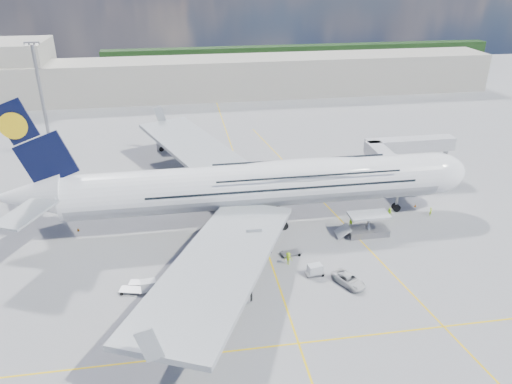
{
  "coord_description": "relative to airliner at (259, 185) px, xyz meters",
  "views": [
    {
      "loc": [
        -12.14,
        -63.69,
        40.97
      ],
      "look_at": [
        -0.5,
        8.0,
        6.54
      ],
      "focal_mm": 35.0,
      "sensor_mm": 36.0,
      "label": 1
    }
  ],
  "objects": [
    {
      "name": "ground",
      "position": [
        -0.26,
        -10.0,
        -6.87
      ],
      "size": [
        300.0,
        300.0,
        0.0
      ],
      "primitive_type": "plane",
      "color": "gray",
      "rests_on": "ground"
    },
    {
      "name": "taxi_line_main",
      "position": [
        -0.26,
        -10.0,
        -6.86
      ],
      "size": [
        0.25,
        220.0,
        0.01
      ],
      "primitive_type": "cube",
      "color": "yellow",
      "rests_on": "ground"
    },
    {
      "name": "taxi_line_cross",
      "position": [
        -0.26,
        -30.0,
        -6.86
      ],
      "size": [
        120.0,
        0.25,
        0.01
      ],
      "primitive_type": "cube",
      "color": "yellow",
      "rests_on": "ground"
    },
    {
      "name": "taxi_line_diag",
      "position": [
        13.74,
        -0.0,
        -6.86
      ],
      "size": [
        14.16,
        99.06,
        0.01
      ],
      "primitive_type": "cube",
      "rotation": [
        0.0,
        0.0,
        0.14
      ],
      "color": "yellow",
      "rests_on": "ground"
    },
    {
      "name": "airliner",
      "position": [
        0.0,
        0.0,
        0.0
      ],
      "size": [
        77.26,
        79.15,
        23.71
      ],
      "color": "white",
      "rests_on": "ground"
    },
    {
      "name": "jet_bridge",
      "position": [
        29.55,
        10.94,
        -0.02
      ],
      "size": [
        18.8,
        12.1,
        8.5
      ],
      "color": "#B7B7BC",
      "rests_on": "ground"
    },
    {
      "name": "cargo_loader",
      "position": [
        16.56,
        -7.11,
        -5.62
      ],
      "size": [
        8.53,
        3.2,
        3.67
      ],
      "color": "silver",
      "rests_on": "ground"
    },
    {
      "name": "light_mast",
      "position": [
        -40.26,
        35.0,
        6.34
      ],
      "size": [
        3.0,
        0.7,
        25.5
      ],
      "color": "gray",
      "rests_on": "ground"
    },
    {
      "name": "terminal",
      "position": [
        -0.26,
        85.0,
        -0.87
      ],
      "size": [
        180.0,
        16.0,
        12.0
      ],
      "primitive_type": "cube",
      "color": "#B2AD9E",
      "rests_on": "ground"
    },
    {
      "name": "tree_line",
      "position": [
        39.74,
        130.0,
        -2.87
      ],
      "size": [
        160.0,
        6.0,
        8.0
      ],
      "primitive_type": "cube",
      "color": "#193814",
      "rests_on": "ground"
    },
    {
      "name": "dolly_row_a",
      "position": [
        -19.29,
        -15.19,
        -6.57
      ],
      "size": [
        2.84,
        1.84,
        0.39
      ],
      "rotation": [
        0.0,
        0.0,
        -0.18
      ],
      "color": "gray",
      "rests_on": "ground"
    },
    {
      "name": "dolly_row_b",
      "position": [
        -20.26,
        -16.73,
        -6.54
      ],
      "size": [
        3.23,
        2.23,
        0.43
      ],
      "rotation": [
        0.0,
        0.0,
        -0.25
      ],
      "color": "gray",
      "rests_on": "ground"
    },
    {
      "name": "dolly_row_c",
      "position": [
        -10.58,
        -17.84,
        -5.94
      ],
      "size": [
        3.07,
        2.42,
        1.72
      ],
      "rotation": [
        0.0,
        0.0,
        -0.41
      ],
      "color": "gray",
      "rests_on": "ground"
    },
    {
      "name": "dolly_back",
      "position": [
        -17.85,
        -17.06,
        -5.95
      ],
      "size": [
        2.83,
        1.69,
        1.71
      ],
      "rotation": [
        0.0,
        0.0,
        0.09
      ],
      "color": "gray",
      "rests_on": "ground"
    },
    {
      "name": "dolly_nose_far",
      "position": [
        3.1,
        -11.2,
        -6.53
      ],
      "size": [
        3.25,
        2.24,
        0.43
      ],
      "rotation": [
        0.0,
        0.0,
        0.24
      ],
      "color": "gray",
      "rests_on": "ground"
    },
    {
      "name": "dolly_nose_near",
      "position": [
        5.25,
        -16.9,
        -5.97
      ],
      "size": [
        2.8,
        1.74,
        1.67
      ],
      "rotation": [
        0.0,
        0.0,
        0.13
      ],
      "color": "gray",
      "rests_on": "ground"
    },
    {
      "name": "baggage_tug",
      "position": [
        -7.86,
        -15.48,
        -6.03
      ],
      "size": [
        3.12,
        1.57,
        1.91
      ],
      "rotation": [
        0.0,
        0.0,
        -0.05
      ],
      "color": "silver",
      "rests_on": "ground"
    },
    {
      "name": "catering_truck_inner",
      "position": [
        -6.42,
        12.2,
        -4.93
      ],
      "size": [
        7.05,
        3.09,
        4.12
      ],
      "rotation": [
        0.0,
        0.0,
        0.1
      ],
      "color": "gray",
      "rests_on": "ground"
    },
    {
      "name": "catering_truck_outer",
      "position": [
        -14.36,
        37.92,
        -5.0
      ],
      "size": [
        6.83,
        2.78,
        4.03
      ],
      "rotation": [
        0.0,
        0.0,
        -0.05
      ],
      "color": "gray",
      "rests_on": "ground"
    },
    {
      "name": "service_van",
      "position": [
        9.29,
        -19.75,
        -6.15
      ],
      "size": [
        4.48,
        5.68,
        1.43
      ],
      "primitive_type": "imported",
      "rotation": [
        0.0,
        0.0,
        0.48
      ],
      "color": "silver",
      "rests_on": "ground"
    },
    {
      "name": "crew_nose",
      "position": [
        29.98,
        -2.64,
        -6.11
      ],
      "size": [
        0.66,
        0.62,
        1.52
      ],
      "primitive_type": "imported",
      "rotation": [
        0.0,
        0.0,
        0.64
      ],
      "color": "#B0E117",
      "rests_on": "ground"
    },
    {
      "name": "crew_loader",
      "position": [
        14.87,
        -4.51,
        -5.97
      ],
      "size": [
        1.05,
        0.95,
        1.79
      ],
      "primitive_type": "imported",
      "rotation": [
        0.0,
        0.0,
        -0.37
      ],
      "color": "#BFFF1A",
      "rests_on": "ground"
    },
    {
      "name": "crew_wing",
      "position": [
        -4.88,
        -10.78,
        -5.92
      ],
      "size": [
        0.64,
        1.17,
        1.9
      ],
      "primitive_type": "imported",
      "rotation": [
        0.0,
        0.0,
        1.74
      ],
      "color": "#9DDA17",
      "rests_on": "ground"
    },
    {
      "name": "crew_van",
      "position": [
        22.46,
        -2.4,
        -5.91
      ],
      "size": [
        1.06,
        1.1,
        1.91
      ],
      "primitive_type": "imported",
      "rotation": [
        0.0,
        0.0,
        2.27
      ],
      "color": "#9FE718",
      "rests_on": "ground"
    },
    {
      "name": "crew_tug",
      "position": [
        2.14,
        -13.6,
        -5.89
      ],
      "size": [
        1.46,
        1.19,
        1.96
      ],
      "primitive_type": "imported",
      "rotation": [
        0.0,
        0.0,
        -0.43
      ],
      "color": "#B9E918",
      "rests_on": "ground"
    },
    {
      "name": "cone_nose",
      "position": [
        28.83,
        0.83,
        -6.61
      ],
      "size": [
        0.42,
        0.42,
        0.54
      ],
      "color": "orange",
      "rests_on": "ground"
    },
    {
      "name": "cone_wing_left_inner",
      "position": [
        -12.48,
        10.34,
        -6.6
      ],
      "size": [
        0.43,
        0.43,
        0.55
      ],
      "color": "orange",
      "rests_on": "ground"
    },
    {
      "name": "cone_wing_left_outer",
      "position": [
        -12.78,
        17.59,
        -6.61
      ],
      "size": [
        0.43,
        0.43,
        0.55
      ],
      "color": "orange",
      "rests_on": "ground"
    },
    {
      "name": "cone_wing_right_inner",
      "position": [
        -12.97,
        -19.55,
        -6.58
      ],
      "size": [
        0.47,
        0.47,
        0.6
      ],
      "color": "orange",
      "rests_on": "ground"
    },
    {
      "name": "cone_wing_right_outer",
      "position": [
        -7.86,
        -21.8,
        -6.61
      ],
      "size": [
        0.43,
        0.43,
        0.54
      ],
      "color": "orange",
      "rests_on": "ground"
    },
    {
      "name": "cone_tail",
      "position": [
        -29.88,
        1.54,
        -6.62
      ],
      "size": [
        0.41,
        0.41,
        0.52
      ],
      "color": "orange",
      "rests_on": "ground"
    }
  ]
}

